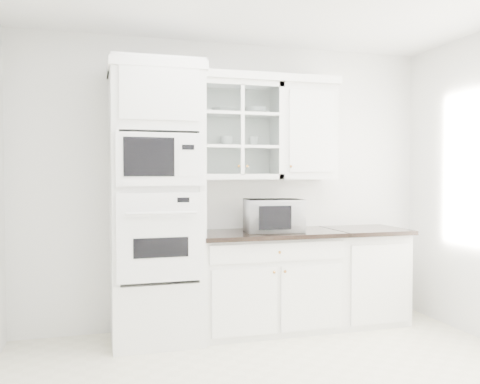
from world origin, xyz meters
name	(u,v)px	position (x,y,z in m)	size (l,w,h in m)	color
room_shell	(278,128)	(0.00, 0.43, 1.78)	(4.00, 3.50, 2.70)	white
oven_column	(156,203)	(-0.75, 1.42, 1.20)	(0.76, 0.68, 2.40)	white
base_cabinet_run	(267,280)	(0.28, 1.45, 0.46)	(1.32, 0.67, 0.92)	white
extra_base_cabinet	(364,274)	(1.28, 1.45, 0.46)	(0.72, 0.67, 0.92)	white
upper_cabinet_glass	(238,131)	(0.03, 1.58, 1.85)	(0.80, 0.33, 0.90)	white
upper_cabinet_solid	(305,133)	(0.71, 1.58, 1.85)	(0.55, 0.33, 0.90)	white
crown_molding	(227,78)	(-0.07, 1.56, 2.33)	(2.14, 0.38, 0.07)	white
countertop_microwave	(273,215)	(0.32, 1.41, 1.07)	(0.51, 0.43, 0.30)	white
bowl_a	(223,111)	(-0.11, 1.58, 2.03)	(0.20, 0.20, 0.05)	white
bowl_b	(255,111)	(0.21, 1.60, 2.04)	(0.21, 0.21, 0.07)	white
cup_a	(227,141)	(-0.08, 1.58, 1.75)	(0.11, 0.11, 0.09)	white
cup_b	(253,141)	(0.18, 1.57, 1.76)	(0.10, 0.10, 0.09)	white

